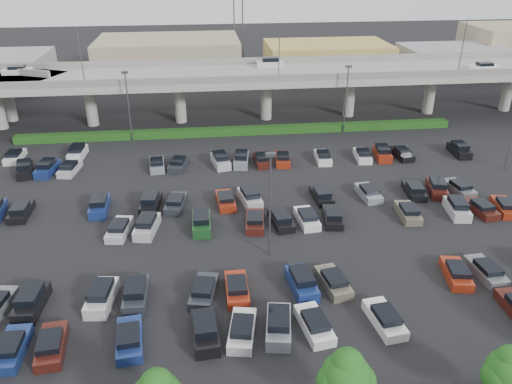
# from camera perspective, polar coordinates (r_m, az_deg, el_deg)

# --- Properties ---
(ground) EXTENTS (280.00, 280.00, 0.00)m
(ground) POSITION_cam_1_polar(r_m,az_deg,el_deg) (54.23, 0.36, -2.44)
(ground) COLOR black
(overpass) EXTENTS (150.00, 13.00, 15.80)m
(overpass) POSITION_cam_1_polar(r_m,az_deg,el_deg) (81.56, -2.53, 12.90)
(overpass) COLOR gray
(overpass) RESTS_ON ground
(hedge) EXTENTS (66.00, 1.60, 1.10)m
(hedge) POSITION_cam_1_polar(r_m,az_deg,el_deg) (76.73, -1.88, 7.00)
(hedge) COLOR #113B11
(hedge) RESTS_ON ground
(tree_row) EXTENTS (65.07, 3.66, 5.94)m
(tree_row) POSITION_cam_1_polar(r_m,az_deg,el_deg) (31.39, 7.92, -20.47)
(tree_row) COLOR #332316
(tree_row) RESTS_ON ground
(parked_cars) EXTENTS (63.07, 41.59, 1.67)m
(parked_cars) POSITION_cam_1_polar(r_m,az_deg,el_deg) (50.58, -1.28, -3.95)
(parked_cars) COLOR black
(parked_cars) RESTS_ON ground
(light_poles) EXTENTS (66.90, 48.38, 10.30)m
(light_poles) POSITION_cam_1_polar(r_m,az_deg,el_deg) (53.02, -4.32, 4.27)
(light_poles) COLOR #434347
(light_poles) RESTS_ON ground
(distant_buildings) EXTENTS (138.00, 24.00, 9.00)m
(distant_buildings) POSITION_cam_1_polar(r_m,az_deg,el_deg) (112.62, 2.95, 15.07)
(distant_buildings) COLOR gray
(distant_buildings) RESTS_ON ground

